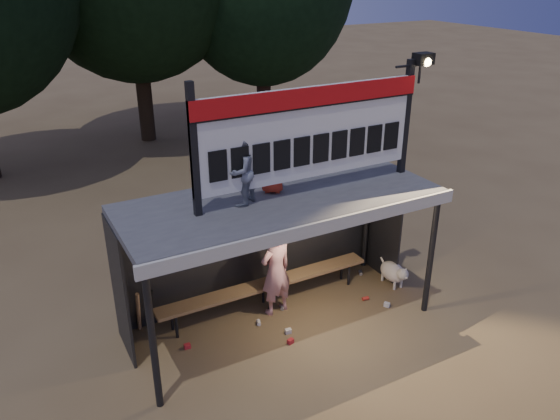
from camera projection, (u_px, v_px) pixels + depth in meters
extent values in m
plane|color=brown|center=(281.00, 322.00, 9.35)|extent=(80.00, 80.00, 0.00)
imported|color=silver|center=(276.00, 271.00, 9.29)|extent=(0.66, 0.49, 1.65)
imported|color=slate|center=(241.00, 171.00, 7.94)|extent=(0.64, 0.62, 1.05)
imported|color=#B42E1B|center=(272.00, 165.00, 8.41)|extent=(0.51, 0.46, 0.88)
cube|color=#434245|center=(281.00, 201.00, 8.42)|extent=(5.00, 2.00, 0.12)
cube|color=beige|center=(316.00, 229.00, 7.61)|extent=(5.10, 0.06, 0.20)
cylinder|color=black|center=(153.00, 341.00, 7.14)|extent=(0.10, 0.10, 2.20)
cylinder|color=black|center=(431.00, 255.00, 9.21)|extent=(0.10, 0.10, 2.20)
cylinder|color=black|center=(120.00, 277.00, 8.58)|extent=(0.10, 0.10, 2.20)
cylinder|color=black|center=(367.00, 216.00, 10.65)|extent=(0.10, 0.10, 2.20)
cube|color=black|center=(254.00, 241.00, 9.70)|extent=(5.00, 0.04, 2.20)
cube|color=black|center=(119.00, 291.00, 8.21)|extent=(0.04, 1.00, 2.20)
cube|color=black|center=(384.00, 223.00, 10.38)|extent=(0.04, 1.00, 2.20)
cylinder|color=black|center=(253.00, 186.00, 9.26)|extent=(5.00, 0.06, 0.06)
cube|color=black|center=(194.00, 151.00, 7.41)|extent=(0.10, 0.10, 1.90)
cube|color=black|center=(406.00, 118.00, 9.01)|extent=(0.10, 0.10, 1.90)
cube|color=silver|center=(310.00, 133.00, 8.21)|extent=(3.80, 0.08, 1.40)
cube|color=red|center=(313.00, 97.00, 7.94)|extent=(3.80, 0.04, 0.28)
cube|color=black|center=(313.00, 107.00, 8.00)|extent=(3.80, 0.02, 0.03)
cube|color=black|center=(218.00, 166.00, 7.62)|extent=(0.27, 0.03, 0.45)
cube|color=black|center=(240.00, 162.00, 7.76)|extent=(0.27, 0.03, 0.45)
cube|color=black|center=(261.00, 159.00, 7.91)|extent=(0.27, 0.03, 0.45)
cube|color=black|center=(282.00, 155.00, 8.06)|extent=(0.27, 0.03, 0.45)
cube|color=black|center=(302.00, 151.00, 8.20)|extent=(0.27, 0.03, 0.45)
cube|color=black|center=(321.00, 148.00, 8.35)|extent=(0.27, 0.03, 0.45)
cube|color=black|center=(339.00, 145.00, 8.50)|extent=(0.27, 0.03, 0.45)
cube|color=black|center=(357.00, 142.00, 8.65)|extent=(0.27, 0.03, 0.45)
cube|color=black|center=(374.00, 139.00, 8.79)|extent=(0.27, 0.03, 0.45)
cube|color=black|center=(391.00, 136.00, 8.94)|extent=(0.27, 0.03, 0.45)
cylinder|color=black|center=(408.00, 66.00, 8.64)|extent=(0.50, 0.04, 0.04)
cylinder|color=black|center=(420.00, 74.00, 8.81)|extent=(0.04, 0.04, 0.30)
cube|color=black|center=(423.00, 59.00, 8.67)|extent=(0.30, 0.22, 0.18)
sphere|color=#FFD88C|center=(427.00, 62.00, 8.61)|extent=(0.14, 0.14, 0.14)
cube|color=brown|center=(266.00, 284.00, 9.60)|extent=(4.00, 0.35, 0.06)
cylinder|color=black|center=(176.00, 326.00, 8.87)|extent=(0.05, 0.05, 0.45)
cylinder|color=black|center=(172.00, 318.00, 9.06)|extent=(0.05, 0.05, 0.45)
cylinder|color=black|center=(269.00, 298.00, 9.60)|extent=(0.05, 0.05, 0.45)
cylinder|color=black|center=(263.00, 292.00, 9.79)|extent=(0.05, 0.05, 0.45)
cylinder|color=black|center=(349.00, 274.00, 10.34)|extent=(0.05, 0.05, 0.45)
cylinder|color=black|center=(342.00, 269.00, 10.53)|extent=(0.05, 0.05, 0.45)
cylinder|color=black|center=(143.00, 79.00, 18.13)|extent=(0.50, 0.50, 4.18)
cylinder|color=black|center=(264.00, 83.00, 19.20)|extent=(0.50, 0.50, 3.52)
ellipsoid|color=beige|center=(393.00, 272.00, 10.34)|extent=(0.36, 0.58, 0.36)
sphere|color=beige|center=(403.00, 274.00, 10.08)|extent=(0.22, 0.22, 0.22)
cone|color=beige|center=(406.00, 278.00, 10.00)|extent=(0.10, 0.10, 0.10)
cone|color=silver|center=(402.00, 271.00, 10.00)|extent=(0.06, 0.06, 0.07)
cone|color=beige|center=(406.00, 269.00, 10.04)|extent=(0.06, 0.06, 0.07)
cylinder|color=beige|center=(394.00, 285.00, 10.23)|extent=(0.05, 0.05, 0.18)
cylinder|color=beige|center=(401.00, 283.00, 10.30)|extent=(0.05, 0.05, 0.18)
cylinder|color=beige|center=(382.00, 276.00, 10.52)|extent=(0.05, 0.05, 0.18)
cylinder|color=beige|center=(389.00, 274.00, 10.59)|extent=(0.05, 0.05, 0.18)
cylinder|color=white|center=(383.00, 261.00, 10.55)|extent=(0.04, 0.16, 0.14)
cylinder|color=#967146|center=(126.00, 315.00, 8.79)|extent=(0.09, 0.27, 0.84)
cylinder|color=#9A7047|center=(139.00, 312.00, 8.88)|extent=(0.09, 0.30, 0.83)
cylinder|color=black|center=(151.00, 308.00, 8.97)|extent=(0.09, 0.33, 0.83)
cube|color=#AD1D21|center=(290.00, 341.00, 8.80)|extent=(0.12, 0.09, 0.08)
cylinder|color=#B6B5BB|center=(361.00, 273.00, 10.76)|extent=(0.12, 0.14, 0.07)
cube|color=silver|center=(288.00, 331.00, 9.04)|extent=(0.11, 0.08, 0.08)
cylinder|color=red|center=(365.00, 298.00, 9.93)|extent=(0.13, 0.08, 0.07)
cube|color=#BABABF|center=(387.00, 305.00, 9.74)|extent=(0.11, 0.12, 0.08)
cylinder|color=silver|center=(259.00, 322.00, 9.27)|extent=(0.10, 0.13, 0.07)
cube|color=red|center=(187.00, 346.00, 8.68)|extent=(0.10, 0.07, 0.08)
cylinder|color=#A7A7AC|center=(282.00, 307.00, 9.67)|extent=(0.12, 0.14, 0.07)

